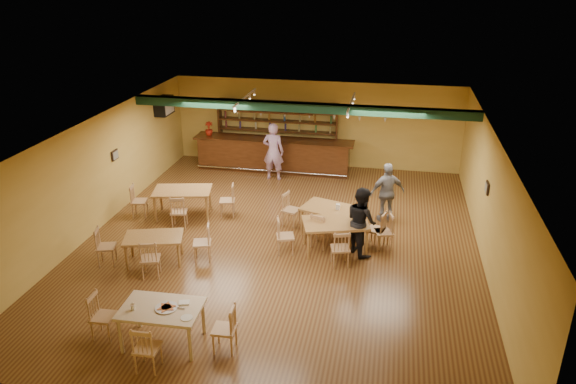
% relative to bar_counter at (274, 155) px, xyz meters
% --- Properties ---
extents(floor, '(12.00, 12.00, 0.00)m').
position_rel_bar_counter_xyz_m(floor, '(1.33, -5.15, -0.56)').
color(floor, '#543118').
rests_on(floor, ground).
extents(ceiling_beam, '(10.00, 0.30, 0.25)m').
position_rel_bar_counter_xyz_m(ceiling_beam, '(1.33, -2.35, 2.31)').
color(ceiling_beam, black).
rests_on(ceiling_beam, ceiling).
extents(track_rail_left, '(0.05, 2.50, 0.05)m').
position_rel_bar_counter_xyz_m(track_rail_left, '(-0.47, -1.75, 2.38)').
color(track_rail_left, silver).
rests_on(track_rail_left, ceiling).
extents(track_rail_right, '(0.05, 2.50, 0.05)m').
position_rel_bar_counter_xyz_m(track_rail_right, '(2.73, -1.75, 2.38)').
color(track_rail_right, silver).
rests_on(track_rail_right, ceiling).
extents(ac_unit, '(0.34, 0.70, 0.48)m').
position_rel_bar_counter_xyz_m(ac_unit, '(-3.47, -0.95, 1.79)').
color(ac_unit, silver).
rests_on(ac_unit, wall_left).
extents(picture_left, '(0.04, 0.34, 0.28)m').
position_rel_bar_counter_xyz_m(picture_left, '(-3.64, -4.15, 1.14)').
color(picture_left, black).
rests_on(picture_left, wall_left).
extents(picture_right, '(0.04, 0.34, 0.28)m').
position_rel_bar_counter_xyz_m(picture_right, '(6.30, -4.65, 1.14)').
color(picture_right, black).
rests_on(picture_right, wall_right).
extents(bar_counter, '(5.51, 0.85, 1.13)m').
position_rel_bar_counter_xyz_m(bar_counter, '(0.00, 0.00, 0.00)').
color(bar_counter, '#381B0B').
rests_on(bar_counter, ground).
extents(back_bar_hutch, '(4.26, 0.40, 2.28)m').
position_rel_bar_counter_xyz_m(back_bar_hutch, '(0.00, 0.63, 0.57)').
color(back_bar_hutch, '#381B0B').
rests_on(back_bar_hutch, ground).
extents(poinsettia, '(0.34, 0.34, 0.48)m').
position_rel_bar_counter_xyz_m(poinsettia, '(-2.31, 0.00, 0.80)').
color(poinsettia, '#B22110').
rests_on(poinsettia, bar_counter).
extents(dining_table_a, '(1.76, 1.27, 0.80)m').
position_rel_bar_counter_xyz_m(dining_table_a, '(-1.70, -4.14, -0.17)').
color(dining_table_a, olive).
rests_on(dining_table_a, ground).
extents(dining_table_b, '(1.76, 1.36, 0.78)m').
position_rel_bar_counter_xyz_m(dining_table_b, '(2.59, -4.53, -0.18)').
color(dining_table_b, olive).
rests_on(dining_table_b, ground).
extents(dining_table_c, '(1.54, 1.17, 0.68)m').
position_rel_bar_counter_xyz_m(dining_table_c, '(-1.42, -6.74, -0.22)').
color(dining_table_c, olive).
rests_on(dining_table_c, ground).
extents(dining_table_d, '(1.78, 1.36, 0.79)m').
position_rel_bar_counter_xyz_m(dining_table_d, '(2.76, -5.36, -0.17)').
color(dining_table_d, olive).
rests_on(dining_table_d, ground).
extents(near_table, '(1.51, 1.00, 0.79)m').
position_rel_bar_counter_xyz_m(near_table, '(0.01, -9.58, -0.17)').
color(near_table, '#D2B18C').
rests_on(near_table, ground).
extents(pizza_tray, '(0.50, 0.50, 0.01)m').
position_rel_bar_counter_xyz_m(pizza_tray, '(0.11, -9.58, 0.24)').
color(pizza_tray, silver).
rests_on(pizza_tray, near_table).
extents(parmesan_shaker, '(0.08, 0.08, 0.11)m').
position_rel_bar_counter_xyz_m(parmesan_shaker, '(-0.47, -9.74, 0.28)').
color(parmesan_shaker, '#EAE5C6').
rests_on(parmesan_shaker, near_table).
extents(napkin_stack, '(0.23, 0.20, 0.03)m').
position_rel_bar_counter_xyz_m(napkin_stack, '(0.38, -9.37, 0.24)').
color(napkin_stack, white).
rests_on(napkin_stack, near_table).
extents(pizza_server, '(0.33, 0.13, 0.00)m').
position_rel_bar_counter_xyz_m(pizza_server, '(0.27, -9.52, 0.25)').
color(pizza_server, silver).
rests_on(pizza_server, pizza_tray).
extents(side_plate, '(0.23, 0.23, 0.01)m').
position_rel_bar_counter_xyz_m(side_plate, '(0.59, -9.79, 0.23)').
color(side_plate, white).
rests_on(side_plate, near_table).
extents(patron_bar, '(0.72, 0.49, 1.93)m').
position_rel_bar_counter_xyz_m(patron_bar, '(0.18, -0.83, 0.40)').
color(patron_bar, '#9E53B4').
rests_on(patron_bar, ground).
extents(patron_right_a, '(1.02, 1.07, 1.74)m').
position_rel_bar_counter_xyz_m(patron_right_a, '(3.39, -5.33, 0.30)').
color(patron_right_a, black).
rests_on(patron_right_a, ground).
extents(patron_right_b, '(1.08, 0.79, 1.70)m').
position_rel_bar_counter_xyz_m(patron_right_b, '(3.96, -3.36, 0.28)').
color(patron_right_b, gray).
rests_on(patron_right_b, ground).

